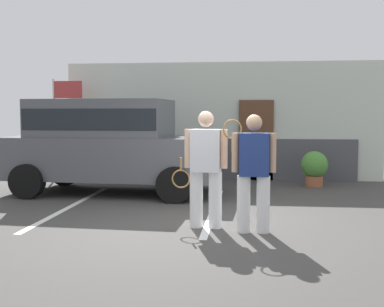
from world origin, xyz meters
The scene contains 9 objects.
ground_plane centered at (0.00, 0.00, 0.00)m, with size 40.00×40.00×0.00m, color #423F3D.
parking_stripe_0 centered at (-2.61, 1.50, 0.00)m, with size 0.12×4.40×0.01m, color silver.
parking_stripe_1 centered at (0.10, 1.50, 0.00)m, with size 0.12×4.40×0.01m, color silver.
house_frontage centered at (0.01, 5.82, 1.45)m, with size 8.36×0.40×3.10m.
parked_suv centered at (-2.32, 3.11, 1.15)m, with size 4.68×2.33×2.05m.
tennis_player_man centered at (0.07, 0.07, 0.93)m, with size 0.91×0.31×1.79m.
tennis_player_woman centered at (0.79, -0.16, 0.91)m, with size 0.78×0.28×1.74m.
potted_plant_by_porch centered at (2.29, 4.64, 0.47)m, with size 0.64×0.64×0.85m.
flag_pole centered at (-4.20, 5.17, 1.86)m, with size 0.80×0.05×2.65m.
Camera 1 is at (0.72, -7.39, 1.76)m, focal length 46.16 mm.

